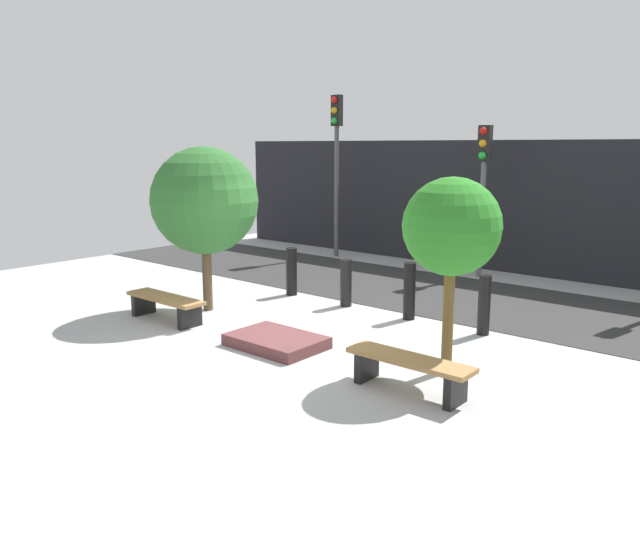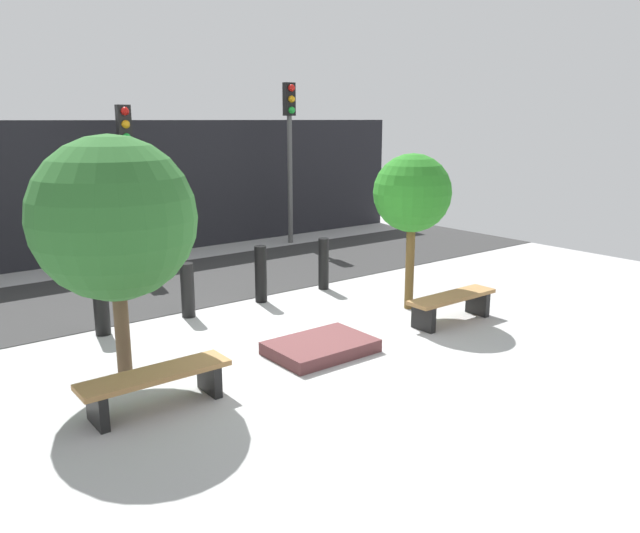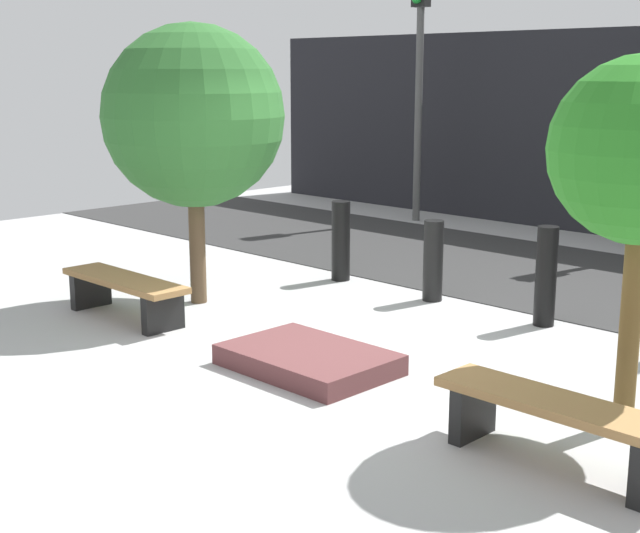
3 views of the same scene
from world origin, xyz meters
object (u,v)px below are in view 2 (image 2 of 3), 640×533
(bollard_left, at_px, (188,290))
(traffic_light_mid_east, at_px, (290,135))
(tree_behind_left_bench, at_px, (114,219))
(bench_left, at_px, (156,382))
(bollard_center, at_px, (261,274))
(bollard_far_left, at_px, (101,303))
(traffic_light_mid_west, at_px, (126,156))
(planter_bed, at_px, (321,347))
(tree_behind_right_bench, at_px, (412,194))
(bollard_right, at_px, (324,264))
(bench_right, at_px, (452,303))

(bollard_left, bearing_deg, traffic_light_mid_east, 39.67)
(tree_behind_left_bench, bearing_deg, bench_left, -90.00)
(bollard_center, height_order, traffic_light_mid_east, traffic_light_mid_east)
(bollard_far_left, distance_m, bollard_left, 1.37)
(bollard_far_left, relative_size, bollard_left, 1.08)
(traffic_light_mid_west, bearing_deg, planter_bed, -90.00)
(bench_left, bearing_deg, traffic_light_mid_east, 45.55)
(planter_bed, bearing_deg, bollard_far_left, 128.86)
(tree_behind_right_bench, xyz_separation_m, traffic_light_mid_east, (1.73, 5.83, 0.80))
(tree_behind_right_bench, distance_m, bollard_far_left, 5.04)
(bench_left, distance_m, planter_bed, 2.44)
(tree_behind_left_bench, distance_m, bollard_center, 3.89)
(tree_behind_left_bench, height_order, bollard_left, tree_behind_left_bench)
(bollard_right, bearing_deg, bench_right, -82.45)
(bench_right, xyz_separation_m, traffic_light_mid_west, (-2.42, 6.75, 2.02))
(bollard_far_left, bearing_deg, tree_behind_left_bench, -101.27)
(bench_left, bearing_deg, bollard_left, 57.49)
(bench_left, relative_size, bollard_left, 1.88)
(planter_bed, xyz_separation_m, bollard_right, (2.05, 2.55, 0.39))
(bollard_far_left, distance_m, traffic_light_mid_west, 4.87)
(planter_bed, height_order, bollard_right, bollard_right)
(bollard_far_left, xyz_separation_m, bollard_left, (1.37, 0.00, -0.03))
(bollard_center, bearing_deg, planter_bed, -105.04)
(bollard_left, bearing_deg, bollard_right, 0.00)
(traffic_light_mid_west, bearing_deg, bollard_right, -62.85)
(bench_right, height_order, tree_behind_left_bench, tree_behind_left_bench)
(tree_behind_right_bench, height_order, bollard_right, tree_behind_right_bench)
(traffic_light_mid_east, bearing_deg, bench_left, -134.18)
(bench_left, distance_m, bollard_center, 4.15)
(bollard_center, bearing_deg, bollard_left, 180.00)
(tree_behind_right_bench, distance_m, traffic_light_mid_west, 6.33)
(traffic_light_mid_west, bearing_deg, bollard_left, -99.70)
(bollard_right, relative_size, traffic_light_mid_east, 0.24)
(planter_bed, bearing_deg, bollard_right, 51.14)
(bollard_center, bearing_deg, traffic_light_mid_west, 99.70)
(bench_left, bearing_deg, bollard_far_left, 82.18)
(bollard_center, bearing_deg, bench_left, -138.46)
(bollard_center, bearing_deg, tree_behind_left_bench, -149.47)
(bench_right, relative_size, traffic_light_mid_east, 0.41)
(planter_bed, bearing_deg, tree_behind_right_bench, 16.56)
(bench_right, height_order, bollard_right, bollard_right)
(planter_bed, bearing_deg, traffic_light_mid_east, 57.68)
(bench_left, bearing_deg, traffic_light_mid_west, 70.04)
(bollard_center, xyz_separation_m, traffic_light_mid_west, (-0.68, 4.00, 1.84))
(planter_bed, bearing_deg, bollard_left, 105.04)
(tree_behind_right_bench, bearing_deg, bollard_far_left, 157.75)
(traffic_light_mid_west, bearing_deg, bollard_far_left, -117.15)
(bench_left, distance_m, traffic_light_mid_east, 9.72)
(bench_left, height_order, tree_behind_right_bench, tree_behind_right_bench)
(bench_right, distance_m, traffic_light_mid_east, 7.37)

